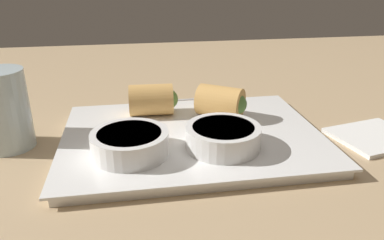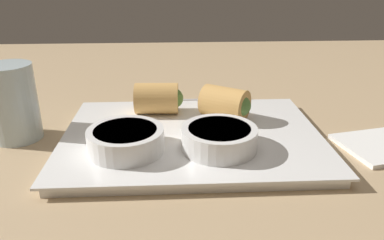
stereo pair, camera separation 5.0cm
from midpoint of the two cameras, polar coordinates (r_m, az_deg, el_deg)
name	(u,v)px [view 1 (the left image)]	position (r cm, az deg, el deg)	size (l,w,h in cm)	color
table_surface	(205,152)	(50.41, -0.82, -4.94)	(180.00, 140.00, 2.00)	tan
serving_plate	(192,138)	(50.33, -2.85, -2.77)	(34.11, 25.21, 1.50)	white
roll_front_left	(154,100)	(55.83, -8.38, 3.04)	(7.26, 4.88, 4.61)	#DBA356
roll_front_right	(223,102)	(54.31, 2.10, 2.70)	(7.85, 7.37, 4.61)	#DBA356
dipping_bowl_near	(223,136)	(45.49, 1.62, -2.52)	(9.20, 9.20, 2.79)	white
dipping_bowl_far	(130,142)	(44.97, -12.62, -3.42)	(9.20, 9.20, 2.79)	white
spoon	(222,96)	(66.38, 2.39, 3.68)	(16.17, 3.40, 1.53)	silver
napkin	(374,137)	(56.37, 23.81, -2.42)	(12.28, 11.04, 0.60)	white
drinking_glass	(4,110)	(54.39, -29.20, 1.30)	(6.39, 6.39, 10.42)	silver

